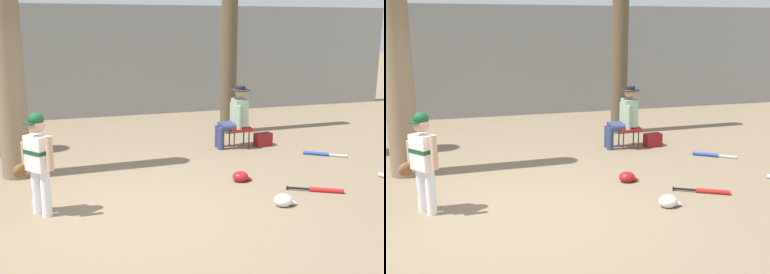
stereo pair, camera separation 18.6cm
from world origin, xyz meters
TOP-DOWN VIEW (x-y plane):
  - ground_plane at (0.00, 0.00)m, footprint 60.00×60.00m
  - concrete_back_wall at (0.00, 6.94)m, footprint 18.00×0.36m
  - tree_near_player at (-1.49, 2.14)m, footprint 0.63×0.63m
  - tree_behind_spectator at (2.88, 4.07)m, footprint 0.52×0.52m
  - young_ballplayer at (-1.15, 0.40)m, footprint 0.53×0.49m
  - folding_stool at (2.59, 2.77)m, footprint 0.43×0.43m
  - seated_spectator at (2.49, 2.78)m, footprint 0.67×0.54m
  - handbag_beside_stool at (3.07, 2.70)m, footprint 0.36×0.23m
  - bat_blue_youth at (3.74, 1.73)m, footprint 0.65×0.51m
  - bat_red_barrel at (2.68, 0.02)m, footprint 0.72×0.45m
  - batting_helmet_red at (1.77, 0.82)m, footprint 0.29×0.22m
  - batting_helmet_white at (1.90, -0.28)m, footprint 0.30×0.23m

SIDE VIEW (x-z plane):
  - ground_plane at x=0.00m, z-range 0.00..0.00m
  - bat_blue_youth at x=3.74m, z-range 0.00..0.07m
  - bat_red_barrel at x=2.68m, z-range 0.00..0.07m
  - batting_helmet_red at x=1.77m, z-range -0.01..0.16m
  - batting_helmet_white at x=1.90m, z-range -0.01..0.16m
  - handbag_beside_stool at x=3.07m, z-range 0.00..0.26m
  - folding_stool at x=2.59m, z-range 0.16..0.57m
  - seated_spectator at x=2.49m, z-range 0.04..1.24m
  - young_ballplayer at x=-1.15m, z-range 0.09..1.40m
  - concrete_back_wall at x=0.00m, z-range 0.00..2.84m
  - tree_near_player at x=-1.49m, z-range -0.31..4.74m
  - tree_behind_spectator at x=2.88m, z-range -0.26..5.55m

